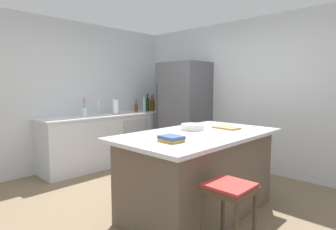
{
  "coord_description": "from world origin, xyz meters",
  "views": [
    {
      "loc": [
        2.22,
        -2.18,
        1.45
      ],
      "look_at": [
        -0.77,
        0.93,
        1.0
      ],
      "focal_mm": 29.26,
      "sensor_mm": 36.0,
      "label": 1
    }
  ],
  "objects_px": {
    "mixing_bowl": "(193,127)",
    "cutting_board": "(226,128)",
    "gin_bottle": "(144,105)",
    "syrup_bottle": "(136,107)",
    "flower_vase": "(84,111)",
    "soda_bottle": "(161,104)",
    "wine_bottle": "(148,104)",
    "refrigerator": "(184,112)",
    "cookbook_stack": "(171,139)",
    "bar_stool": "(229,199)",
    "sink_faucet": "(99,106)",
    "whiskey_bottle": "(152,105)",
    "olive_oil_bottle": "(153,104)",
    "paper_towel_roll": "(116,107)",
    "vinegar_bottle": "(144,107)",
    "kitchen_island": "(198,172)"
  },
  "relations": [
    {
      "from": "mixing_bowl",
      "to": "cutting_board",
      "type": "xyz_separation_m",
      "value": [
        0.24,
        0.37,
        -0.03
      ]
    },
    {
      "from": "gin_bottle",
      "to": "syrup_bottle",
      "type": "bearing_deg",
      "value": -145.56
    },
    {
      "from": "flower_vase",
      "to": "gin_bottle",
      "type": "bearing_deg",
      "value": 85.67
    },
    {
      "from": "soda_bottle",
      "to": "mixing_bowl",
      "type": "xyz_separation_m",
      "value": [
        2.19,
        -1.63,
        -0.11
      ]
    },
    {
      "from": "wine_bottle",
      "to": "refrigerator",
      "type": "bearing_deg",
      "value": 7.6
    },
    {
      "from": "cookbook_stack",
      "to": "mixing_bowl",
      "type": "relative_size",
      "value": 0.83
    },
    {
      "from": "soda_bottle",
      "to": "mixing_bowl",
      "type": "distance_m",
      "value": 2.73
    },
    {
      "from": "bar_stool",
      "to": "gin_bottle",
      "type": "relative_size",
      "value": 2.05
    },
    {
      "from": "sink_faucet",
      "to": "syrup_bottle",
      "type": "distance_m",
      "value": 0.88
    },
    {
      "from": "flower_vase",
      "to": "syrup_bottle",
      "type": "xyz_separation_m",
      "value": [
        -0.05,
        1.2,
        -0.01
      ]
    },
    {
      "from": "whiskey_bottle",
      "to": "mixing_bowl",
      "type": "bearing_deg",
      "value": -32.21
    },
    {
      "from": "sink_faucet",
      "to": "cutting_board",
      "type": "distance_m",
      "value": 2.56
    },
    {
      "from": "syrup_bottle",
      "to": "whiskey_bottle",
      "type": "bearing_deg",
      "value": 81.79
    },
    {
      "from": "olive_oil_bottle",
      "to": "flower_vase",
      "type": "bearing_deg",
      "value": -88.82
    },
    {
      "from": "syrup_bottle",
      "to": "soda_bottle",
      "type": "bearing_deg",
      "value": 76.06
    },
    {
      "from": "sink_faucet",
      "to": "wine_bottle",
      "type": "height_order",
      "value": "wine_bottle"
    },
    {
      "from": "cookbook_stack",
      "to": "bar_stool",
      "type": "bearing_deg",
      "value": 1.05
    },
    {
      "from": "wine_bottle",
      "to": "cutting_board",
      "type": "bearing_deg",
      "value": -20.86
    },
    {
      "from": "flower_vase",
      "to": "paper_towel_roll",
      "type": "relative_size",
      "value": 1.03
    },
    {
      "from": "vinegar_bottle",
      "to": "cutting_board",
      "type": "height_order",
      "value": "vinegar_bottle"
    },
    {
      "from": "soda_bottle",
      "to": "cookbook_stack",
      "type": "bearing_deg",
      "value": -43.05
    },
    {
      "from": "soda_bottle",
      "to": "cutting_board",
      "type": "distance_m",
      "value": 2.73
    },
    {
      "from": "refrigerator",
      "to": "vinegar_bottle",
      "type": "xyz_separation_m",
      "value": [
        -0.89,
        -0.23,
        0.08
      ]
    },
    {
      "from": "bar_stool",
      "to": "cutting_board",
      "type": "bearing_deg",
      "value": 123.38
    },
    {
      "from": "syrup_bottle",
      "to": "mixing_bowl",
      "type": "height_order",
      "value": "syrup_bottle"
    },
    {
      "from": "refrigerator",
      "to": "soda_bottle",
      "type": "distance_m",
      "value": 0.82
    },
    {
      "from": "vinegar_bottle",
      "to": "syrup_bottle",
      "type": "height_order",
      "value": "vinegar_bottle"
    },
    {
      "from": "flower_vase",
      "to": "mixing_bowl",
      "type": "distance_m",
      "value": 2.29
    },
    {
      "from": "paper_towel_roll",
      "to": "vinegar_bottle",
      "type": "xyz_separation_m",
      "value": [
        -0.03,
        0.75,
        -0.03
      ]
    },
    {
      "from": "flower_vase",
      "to": "syrup_bottle",
      "type": "relative_size",
      "value": 1.37
    },
    {
      "from": "refrigerator",
      "to": "wine_bottle",
      "type": "height_order",
      "value": "refrigerator"
    },
    {
      "from": "sink_faucet",
      "to": "soda_bottle",
      "type": "xyz_separation_m",
      "value": [
        0.13,
        1.46,
        -0.01
      ]
    },
    {
      "from": "kitchen_island",
      "to": "whiskey_bottle",
      "type": "distance_m",
      "value": 2.97
    },
    {
      "from": "wine_bottle",
      "to": "syrup_bottle",
      "type": "distance_m",
      "value": 0.3
    },
    {
      "from": "mixing_bowl",
      "to": "cookbook_stack",
      "type": "bearing_deg",
      "value": -66.58
    },
    {
      "from": "refrigerator",
      "to": "flower_vase",
      "type": "height_order",
      "value": "refrigerator"
    },
    {
      "from": "kitchen_island",
      "to": "whiskey_bottle",
      "type": "relative_size",
      "value": 5.99
    },
    {
      "from": "soda_bottle",
      "to": "wine_bottle",
      "type": "distance_m",
      "value": 0.31
    },
    {
      "from": "paper_towel_roll",
      "to": "mixing_bowl",
      "type": "xyz_separation_m",
      "value": [
        2.25,
        -0.48,
        -0.1
      ]
    },
    {
      "from": "flower_vase",
      "to": "vinegar_bottle",
      "type": "height_order",
      "value": "flower_vase"
    },
    {
      "from": "wine_bottle",
      "to": "flower_vase",
      "type": "bearing_deg",
      "value": -89.21
    },
    {
      "from": "mixing_bowl",
      "to": "cutting_board",
      "type": "height_order",
      "value": "mixing_bowl"
    },
    {
      "from": "flower_vase",
      "to": "mixing_bowl",
      "type": "xyz_separation_m",
      "value": [
        2.28,
        0.15,
        -0.06
      ]
    },
    {
      "from": "olive_oil_bottle",
      "to": "wine_bottle",
      "type": "xyz_separation_m",
      "value": [
        0.01,
        -0.18,
        0.02
      ]
    },
    {
      "from": "kitchen_island",
      "to": "bar_stool",
      "type": "xyz_separation_m",
      "value": [
        0.75,
        -0.57,
        0.08
      ]
    },
    {
      "from": "refrigerator",
      "to": "kitchen_island",
      "type": "bearing_deg",
      "value": -45.12
    },
    {
      "from": "flower_vase",
      "to": "paper_towel_roll",
      "type": "distance_m",
      "value": 0.63
    },
    {
      "from": "olive_oil_bottle",
      "to": "cookbook_stack",
      "type": "xyz_separation_m",
      "value": [
        2.62,
        -2.22,
        -0.1
      ]
    },
    {
      "from": "olive_oil_bottle",
      "to": "wine_bottle",
      "type": "relative_size",
      "value": 0.94
    },
    {
      "from": "sink_faucet",
      "to": "cutting_board",
      "type": "xyz_separation_m",
      "value": [
        2.55,
        0.21,
        -0.15
      ]
    }
  ]
}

